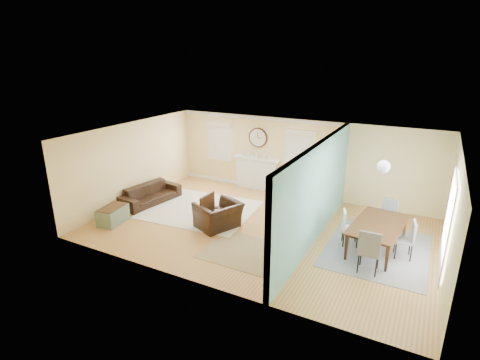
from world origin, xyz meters
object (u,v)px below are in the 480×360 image
Objects in this scene: credenza at (320,201)px; dining_table at (379,237)px; eames_chair at (218,215)px; sofa at (151,194)px; green_chair at (295,193)px.

dining_table is at bearing -38.66° from credenza.
eames_chair is 0.57× the size of dining_table.
sofa is 1.81× the size of eames_chair.
eames_chair is at bearing -134.55° from credenza.
sofa is 2.68× the size of green_chair.
sofa is 4.68m from green_chair.
credenza reaches higher than dining_table.
eames_chair reaches higher than sofa.
green_chair is at bearing 61.61° from dining_table.
sofa is 1.03× the size of dining_table.
sofa is at bearing -161.77° from credenza.
eames_chair is 3.17m from credenza.
dining_table is (4.12, 0.73, -0.02)m from eames_chair.
eames_chair is 0.73× the size of credenza.
sofa is 5.40m from credenza.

